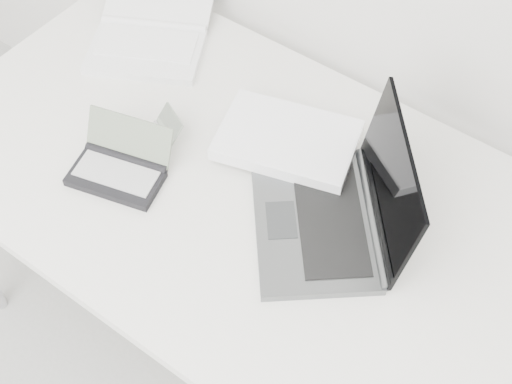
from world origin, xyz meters
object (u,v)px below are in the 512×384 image
Objects in this scene: desk at (279,217)px; palmtop_charcoal at (120,167)px; netbook_open_white at (150,35)px; laptop_large at (314,178)px.

palmtop_charcoal reaches higher than desk.
palmtop_charcoal reaches higher than netbook_open_white.
laptop_large is 0.60m from netbook_open_white.
laptop_large is 2.44× the size of palmtop_charcoal.
desk is at bearing -49.83° from netbook_open_white.
palmtop_charcoal is at bearing -99.62° from laptop_large.
desk is at bearing -65.90° from laptop_large.
laptop_large is at bearing -42.13° from netbook_open_white.
netbook_open_white is (-0.54, 0.22, 0.06)m from desk.
desk is 2.91× the size of laptop_large.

